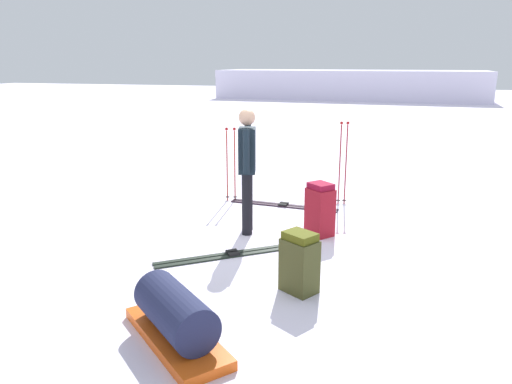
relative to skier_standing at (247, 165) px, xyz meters
The scene contains 10 objects.
ground_plane 1.07m from the skier_standing, 59.16° to the right, with size 80.00×80.00×0.00m, color white.
distant_snow_ridge 26.18m from the skier_standing, 93.17° to the left, with size 16.41×5.00×1.77m, color white.
skier_standing is the anchor object (origin of this frame).
ski_pair_near 1.29m from the skier_standing, 84.29° to the right, with size 1.64×1.32×0.05m.
ski_pair_far 1.67m from the skier_standing, 82.23° to the left, with size 1.81×0.27×0.05m.
backpack_large_dark 1.16m from the skier_standing, ahead, with size 0.43×0.43×0.73m.
backpack_bright 2.02m from the skier_standing, 56.29° to the right, with size 0.43×0.40×0.64m.
ski_poles_planted_near 2.08m from the skier_standing, 58.55° to the left, with size 0.17×0.10×1.37m.
ski_poles_planted_far 1.65m from the skier_standing, 117.32° to the left, with size 0.19×0.11×1.25m.
gear_sled 2.92m from the skier_standing, 84.68° to the right, with size 1.26×1.16×0.49m.
Camera 1 is at (1.71, -5.73, 2.30)m, focal length 34.36 mm.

